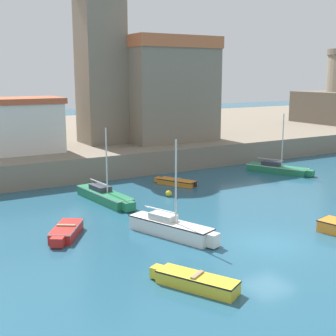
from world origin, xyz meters
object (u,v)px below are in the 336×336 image
dinghy_orange_1 (176,182)px  mooring_buoy (169,193)px  harbor_shed_near_wharf (11,125)px  sailboat_green_5 (105,195)px  church (142,82)px  sailboat_green_0 (278,168)px  dinghy_red_6 (66,231)px  dinghy_yellow_2 (195,281)px  sailboat_white_7 (171,227)px

dinghy_orange_1 → mooring_buoy: size_ratio=7.98×
dinghy_orange_1 → harbor_shed_near_wharf: harbor_shed_near_wharf is taller
harbor_shed_near_wharf → sailboat_green_5: bearing=-72.8°
sailboat_green_5 → church: size_ratio=0.39×
church → harbor_shed_near_wharf: size_ratio=1.92×
sailboat_green_0 → dinghy_orange_1: size_ratio=1.63×
mooring_buoy → harbor_shed_near_wharf: harbor_shed_near_wharf is taller
mooring_buoy → dinghy_red_6: bearing=-153.6°
dinghy_orange_1 → sailboat_green_5: (-7.05, -1.80, 0.20)m
dinghy_yellow_2 → harbor_shed_near_wharf: (-1.60, 26.68, 4.22)m
dinghy_yellow_2 → dinghy_red_6: 9.37m
sailboat_green_0 → mooring_buoy: (-13.06, -2.33, -0.17)m
sailboat_green_0 → harbor_shed_near_wharf: 24.25m
sailboat_green_0 → dinghy_yellow_2: bearing=-141.1°
harbor_shed_near_wharf → dinghy_red_6: bearing=-93.6°
dinghy_orange_1 → sailboat_green_5: size_ratio=0.57×
dinghy_yellow_2 → sailboat_green_5: sailboat_green_5 is taller
sailboat_green_5 → sailboat_green_0: bearing=3.8°
dinghy_yellow_2 → sailboat_green_5: bearing=82.0°
dinghy_orange_1 → church: bearing=73.7°
sailboat_green_5 → church: church is taller
sailboat_white_7 → dinghy_yellow_2: bearing=-111.8°
dinghy_orange_1 → church: church is taller
dinghy_orange_1 → dinghy_red_6: bearing=-147.3°
sailboat_green_5 → harbor_shed_near_wharf: 13.10m
dinghy_orange_1 → sailboat_white_7: size_ratio=0.65×
sailboat_white_7 → church: size_ratio=0.35×
mooring_buoy → harbor_shed_near_wharf: (-8.31, 13.04, 4.31)m
sailboat_white_7 → dinghy_red_6: bearing=151.1°
dinghy_orange_1 → dinghy_red_6: (-11.86, -7.63, 0.08)m
sailboat_green_0 → dinghy_orange_1: (-10.62, 0.63, -0.16)m
harbor_shed_near_wharf → dinghy_orange_1: bearing=-43.2°
mooring_buoy → harbor_shed_near_wharf: size_ratio=0.05×
dinghy_orange_1 → sailboat_white_7: 12.44m
sailboat_green_0 → dinghy_yellow_2: (-19.76, -15.97, -0.08)m
mooring_buoy → sailboat_green_5: bearing=165.9°
sailboat_green_0 → mooring_buoy: 13.26m
sailboat_green_0 → harbor_shed_near_wharf: size_ratio=0.70×
sailboat_green_5 → harbor_shed_near_wharf: harbor_shed_near_wharf is taller
dinghy_red_6 → church: (15.93, 21.49, 7.74)m
sailboat_white_7 → mooring_buoy: (4.26, 7.53, -0.28)m
dinghy_yellow_2 → sailboat_white_7: sailboat_white_7 is taller
sailboat_green_0 → dinghy_red_6: 23.55m
dinghy_yellow_2 → church: size_ratio=0.24×
mooring_buoy → church: 19.65m
dinghy_red_6 → sailboat_green_5: bearing=50.5°
harbor_shed_near_wharf → mooring_buoy: bearing=-57.5°
sailboat_white_7 → sailboat_green_0: bearing=29.6°
sailboat_green_5 → dinghy_red_6: bearing=-129.5°
dinghy_yellow_2 → sailboat_white_7: 6.59m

